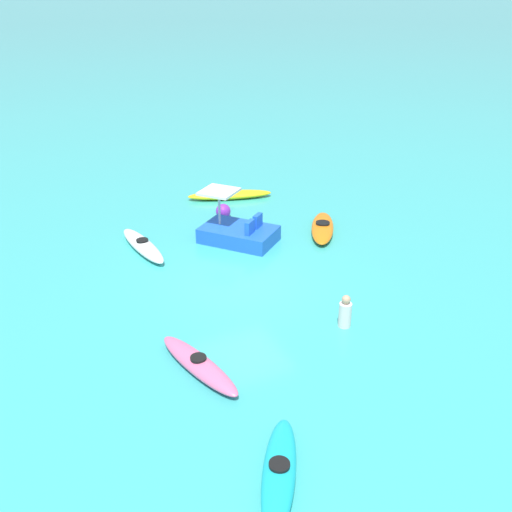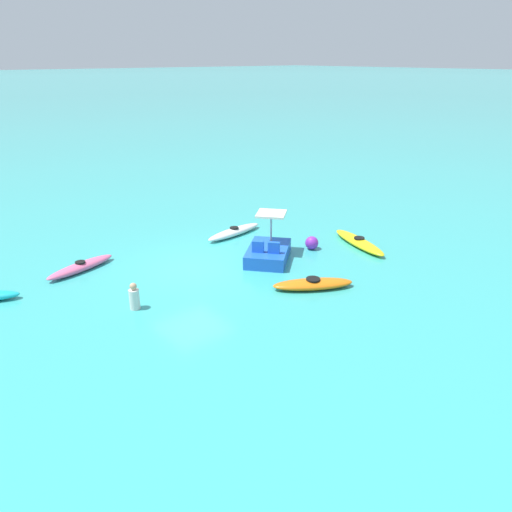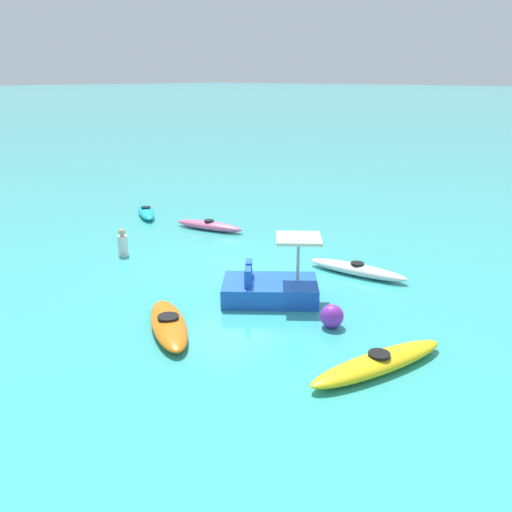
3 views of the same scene
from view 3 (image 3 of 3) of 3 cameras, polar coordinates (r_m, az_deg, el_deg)
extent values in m
plane|color=#38ADA8|center=(16.70, -3.44, -0.86)|extent=(600.00, 600.00, 0.00)
ellipsoid|color=white|center=(16.02, 10.46, -1.40)|extent=(3.06, 0.95, 0.32)
cylinder|color=black|center=(15.96, 10.50, -0.77)|extent=(0.43, 0.43, 0.05)
ellipsoid|color=yellow|center=(11.11, 12.64, -10.79)|extent=(1.60, 3.36, 0.32)
cylinder|color=black|center=(11.02, 12.70, -9.95)|extent=(0.54, 0.54, 0.05)
ellipsoid|color=#19B7C6|center=(22.92, -11.37, 4.54)|extent=(2.55, 1.89, 0.32)
cylinder|color=black|center=(22.88, -11.40, 4.99)|extent=(0.52, 0.52, 0.05)
ellipsoid|color=orange|center=(12.54, -9.09, -7.04)|extent=(2.72, 2.11, 0.32)
cylinder|color=black|center=(12.46, -9.13, -6.27)|extent=(0.66, 0.66, 0.05)
ellipsoid|color=pink|center=(20.45, -4.89, 3.17)|extent=(2.84, 1.23, 0.32)
cylinder|color=black|center=(20.40, -4.91, 3.68)|extent=(0.44, 0.44, 0.05)
cube|color=blue|center=(14.02, 1.46, -3.59)|extent=(2.81, 2.68, 0.50)
cube|color=blue|center=(14.15, -0.74, -1.34)|extent=(0.40, 0.44, 0.44)
cube|color=blue|center=(13.58, -0.85, -2.19)|extent=(0.40, 0.44, 0.44)
cylinder|color=#B2B2B7|center=(13.76, 4.41, -0.52)|extent=(0.08, 0.08, 1.10)
cube|color=silver|center=(13.58, 4.47, 1.84)|extent=(1.55, 1.55, 0.08)
sphere|color=purple|center=(12.64, 7.90, -6.22)|extent=(0.54, 0.54, 0.54)
cylinder|color=silver|center=(17.90, -13.69, 1.05)|extent=(0.34, 0.34, 0.65)
sphere|color=tan|center=(17.78, -13.80, 2.42)|extent=(0.22, 0.22, 0.22)
camera|label=1|loc=(29.71, -14.87, 22.54)|focal=40.41mm
camera|label=2|loc=(20.43, -60.52, 14.68)|focal=34.61mm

